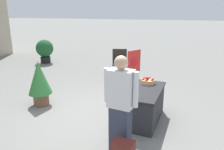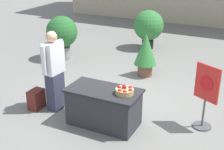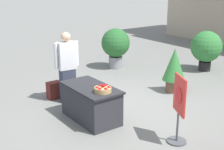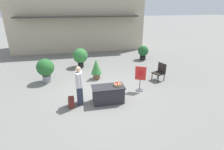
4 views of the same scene
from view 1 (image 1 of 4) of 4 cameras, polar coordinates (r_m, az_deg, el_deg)
name	(u,v)px [view 1 (image 1 of 4)]	position (r m, az deg, el deg)	size (l,w,h in m)	color
ground_plane	(106,116)	(5.21, -1.47, -10.66)	(120.00, 120.00, 0.00)	slate
display_table	(143,105)	(4.93, 8.14, -7.73)	(1.40, 0.74, 0.74)	#2D2D33
apple_basket	(148,81)	(5.17, 9.34, -1.56)	(0.34, 0.34, 0.16)	tan
person_visitor	(121,104)	(3.69, 2.27, -7.62)	(0.30, 0.61, 1.70)	#33384C
poster_board	(134,70)	(6.60, 5.72, 1.33)	(0.48, 0.36, 1.26)	#4C4C51
patio_chair	(120,61)	(8.39, 1.99, 3.68)	(0.71, 0.71, 0.97)	#28231E
potted_plant_near_right	(39,81)	(5.85, -18.41, -1.45)	(0.60, 0.60, 1.17)	brown
potted_plant_far_left	(45,49)	(10.77, -17.16, 6.39)	(0.80, 0.80, 1.10)	black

